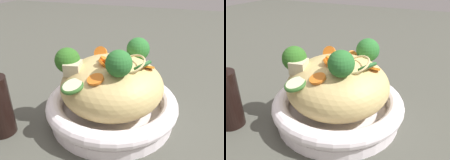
# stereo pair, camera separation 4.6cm
# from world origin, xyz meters

# --- Properties ---
(ground_plane) EXTENTS (3.00, 3.00, 0.00)m
(ground_plane) POSITION_xyz_m (0.00, 0.00, 0.00)
(ground_plane) COLOR #45463D
(serving_bowl) EXTENTS (0.27, 0.27, 0.06)m
(serving_bowl) POSITION_xyz_m (0.00, 0.00, 0.03)
(serving_bowl) COLOR white
(serving_bowl) RESTS_ON ground_plane
(noodle_heap) EXTENTS (0.21, 0.21, 0.13)m
(noodle_heap) POSITION_xyz_m (-0.00, -0.00, 0.08)
(noodle_heap) COLOR tan
(noodle_heap) RESTS_ON serving_bowl
(broccoli_florets) EXTENTS (0.20, 0.18, 0.08)m
(broccoli_florets) POSITION_xyz_m (0.01, 0.01, 0.14)
(broccoli_florets) COLOR #99B97C
(broccoli_florets) RESTS_ON serving_bowl
(carrot_coins) EXTENTS (0.19, 0.14, 0.04)m
(carrot_coins) POSITION_xyz_m (0.01, 0.00, 0.13)
(carrot_coins) COLOR orange
(carrot_coins) RESTS_ON serving_bowl
(zucchini_slices) EXTENTS (0.14, 0.16, 0.04)m
(zucchini_slices) POSITION_xyz_m (-0.04, -0.00, 0.12)
(zucchini_slices) COLOR beige
(zucchini_slices) RESTS_ON serving_bowl
(chicken_chunks) EXTENTS (0.06, 0.12, 0.04)m
(chicken_chunks) POSITION_xyz_m (-0.03, 0.03, 0.13)
(chicken_chunks) COLOR #CAB68B
(chicken_chunks) RESTS_ON serving_bowl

